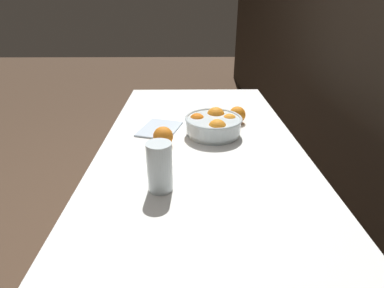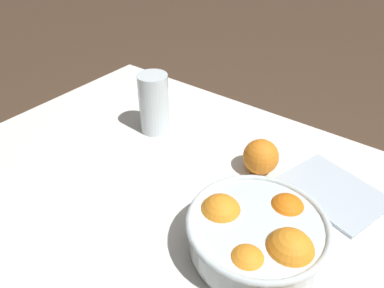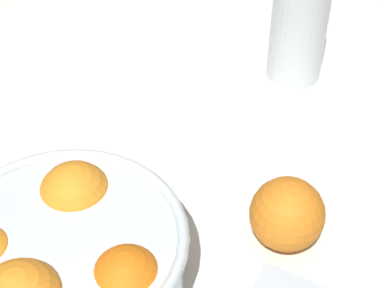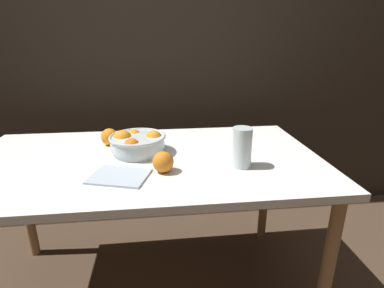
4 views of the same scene
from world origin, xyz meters
The scene contains 3 objects.
fruit_bowl centered at (-0.03, 0.06, 0.76)m, with size 0.25×0.25×0.10m.
juice_glass centered at (0.38, -0.14, 0.78)m, with size 0.08×0.08×0.16m.
orange_loose_near_bowl centered at (0.07, -0.15, 0.75)m, with size 0.08×0.08×0.08m, color orange.
Camera 3 is at (-0.38, -0.14, 1.27)m, focal length 60.00 mm.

